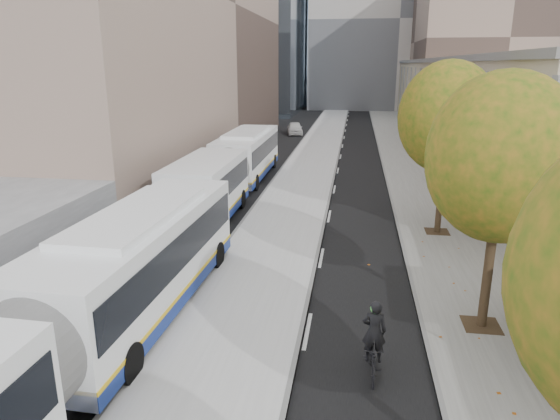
% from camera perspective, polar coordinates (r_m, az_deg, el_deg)
% --- Properties ---
extents(bus_platform, '(4.25, 150.00, 0.15)m').
position_cam_1_polar(bus_platform, '(37.39, 3.15, 4.42)').
color(bus_platform, '#BABABA').
rests_on(bus_platform, ground).
extents(sidewalk, '(4.75, 150.00, 0.08)m').
position_cam_1_polar(sidewalk, '(37.52, 15.43, 3.84)').
color(sidewalk, gray).
rests_on(sidewalk, ground).
extents(building_tan, '(18.00, 92.00, 8.00)m').
position_cam_1_polar(building_tan, '(67.46, 22.74, 11.88)').
color(building_tan, gray).
rests_on(building_tan, ground).
extents(building_midrise, '(24.00, 46.00, 25.00)m').
position_cam_1_polar(building_midrise, '(48.04, -20.19, 21.04)').
color(building_midrise, gray).
rests_on(building_midrise, ground).
extents(building_far_block, '(30.00, 18.00, 30.00)m').
position_cam_1_polar(building_far_block, '(97.91, 13.13, 20.15)').
color(building_far_block, '#AEA69F').
rests_on(building_far_block, ground).
extents(tree_c, '(4.20, 4.20, 7.28)m').
position_cam_1_polar(tree_c, '(15.20, 24.06, 5.40)').
color(tree_c, black).
rests_on(tree_c, sidewalk).
extents(tree_d, '(4.40, 4.40, 7.60)m').
position_cam_1_polar(tree_d, '(23.89, 18.61, 9.97)').
color(tree_d, black).
rests_on(tree_d, sidewalk).
extents(bus_near, '(3.33, 19.34, 3.21)m').
position_cam_1_polar(bus_near, '(13.18, -23.65, -12.28)').
color(bus_near, white).
rests_on(bus_near, ground).
extents(bus_far, '(2.87, 18.92, 3.15)m').
position_cam_1_polar(bus_far, '(31.24, -5.37, 5.09)').
color(bus_far, white).
rests_on(bus_far, ground).
extents(cyclist, '(0.63, 1.68, 2.14)m').
position_cam_1_polar(cyclist, '(13.40, 10.59, -15.32)').
color(cyclist, black).
rests_on(cyclist, ground).
extents(distant_car, '(2.35, 4.35, 1.41)m').
position_cam_1_polar(distant_car, '(58.12, 1.71, 9.32)').
color(distant_car, silver).
rests_on(distant_car, ground).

